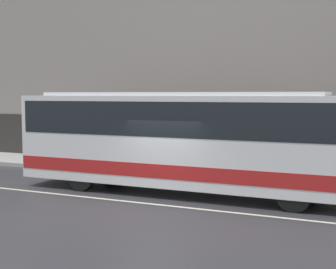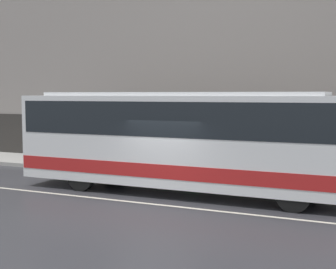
% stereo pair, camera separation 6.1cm
% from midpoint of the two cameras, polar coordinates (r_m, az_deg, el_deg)
% --- Properties ---
extents(ground_plane, '(60.00, 60.00, 0.00)m').
position_cam_midpoint_polar(ground_plane, '(14.29, -1.57, -8.51)').
color(ground_plane, '#333338').
extents(sidewalk, '(60.00, 2.95, 0.17)m').
position_cam_midpoint_polar(sidewalk, '(19.25, 5.55, -4.76)').
color(sidewalk, '#A09E99').
rests_on(sidewalk, ground_plane).
extents(building_facade, '(60.00, 0.35, 9.03)m').
position_cam_midpoint_polar(building_facade, '(20.55, 7.10, 7.78)').
color(building_facade, gray).
rests_on(building_facade, ground_plane).
extents(lane_stripe, '(54.00, 0.14, 0.01)m').
position_cam_midpoint_polar(lane_stripe, '(14.29, -1.57, -8.49)').
color(lane_stripe, beige).
rests_on(lane_stripe, ground_plane).
extents(transit_bus, '(11.17, 2.59, 3.39)m').
position_cam_midpoint_polar(transit_bus, '(15.70, 1.49, -0.22)').
color(transit_bus, white).
rests_on(transit_bus, ground_plane).
extents(pedestrian_waiting, '(0.36, 0.36, 1.65)m').
position_cam_midpoint_polar(pedestrian_waiting, '(18.41, 3.08, -2.51)').
color(pedestrian_waiting, '#1E5933').
rests_on(pedestrian_waiting, sidewalk).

